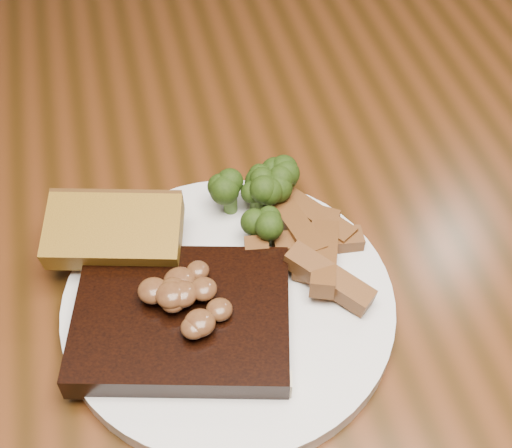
{
  "coord_description": "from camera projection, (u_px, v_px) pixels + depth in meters",
  "views": [
    {
      "loc": [
        -0.09,
        -0.39,
        1.23
      ],
      "look_at": [
        -0.0,
        -0.01,
        0.78
      ],
      "focal_mm": 50.0,
      "sensor_mm": 36.0,
      "label": 1
    }
  ],
  "objects": [
    {
      "name": "steak_bone",
      "position": [
        195.0,
        386.0,
        0.51
      ],
      "size": [
        0.14,
        0.05,
        0.02
      ],
      "primitive_type": "cube",
      "rotation": [
        0.0,
        0.0,
        -0.25
      ],
      "color": "beige",
      "rests_on": "plate"
    },
    {
      "name": "steak",
      "position": [
        182.0,
        319.0,
        0.54
      ],
      "size": [
        0.19,
        0.16,
        0.02
      ],
      "primitive_type": "cube",
      "rotation": [
        0.0,
        0.0,
        -0.25
      ],
      "color": "black",
      "rests_on": "plate"
    },
    {
      "name": "potato_wedges",
      "position": [
        301.0,
        260.0,
        0.58
      ],
      "size": [
        0.1,
        0.1,
        0.02
      ],
      "primitive_type": null,
      "color": "brown",
      "rests_on": "plate"
    },
    {
      "name": "garlic_bread",
      "position": [
        118.0,
        247.0,
        0.59
      ],
      "size": [
        0.12,
        0.08,
        0.02
      ],
      "primitive_type": "cube",
      "rotation": [
        0.0,
        0.0,
        -0.25
      ],
      "color": "#8F641A",
      "rests_on": "plate"
    },
    {
      "name": "mushroom_pile",
      "position": [
        175.0,
        296.0,
        0.53
      ],
      "size": [
        0.07,
        0.07,
        0.03
      ],
      "primitive_type": null,
      "color": "brown",
      "rests_on": "steak"
    },
    {
      "name": "dining_table",
      "position": [
        257.0,
        295.0,
        0.7
      ],
      "size": [
        1.6,
        0.9,
        0.75
      ],
      "color": "#47230E",
      "rests_on": "ground"
    },
    {
      "name": "broccoli_cluster",
      "position": [
        254.0,
        205.0,
        0.61
      ],
      "size": [
        0.07,
        0.07,
        0.04
      ],
      "primitive_type": null,
      "color": "#23390D",
      "rests_on": "plate"
    },
    {
      "name": "plate",
      "position": [
        229.0,
        306.0,
        0.57
      ],
      "size": [
        0.29,
        0.29,
        0.01
      ],
      "primitive_type": "cylinder",
      "rotation": [
        0.0,
        0.0,
        0.08
      ],
      "color": "silver",
      "rests_on": "dining_table"
    },
    {
      "name": "chair_far",
      "position": [
        285.0,
        45.0,
        1.32
      ],
      "size": [
        0.49,
        0.49,
        0.83
      ],
      "rotation": [
        0.0,
        0.0,
        2.82
      ],
      "color": "black",
      "rests_on": "ground"
    }
  ]
}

